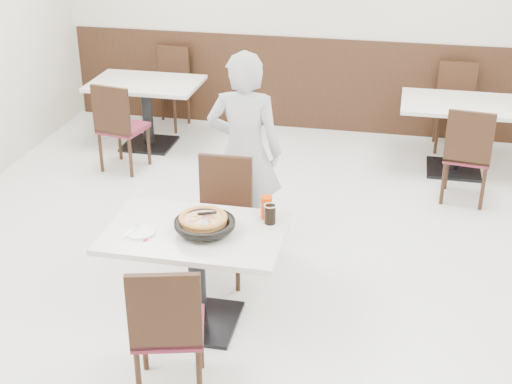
% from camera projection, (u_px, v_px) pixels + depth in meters
% --- Properties ---
extents(floor, '(7.00, 7.00, 0.00)m').
position_uv_depth(floor, '(251.00, 280.00, 5.59)').
color(floor, silver).
rests_on(floor, ground).
extents(wall_back, '(6.00, 0.04, 2.80)m').
position_uv_depth(wall_back, '(316.00, 11.00, 8.07)').
color(wall_back, beige).
rests_on(wall_back, floor).
extents(wainscot_back, '(5.90, 0.03, 1.10)m').
position_uv_depth(wainscot_back, '(314.00, 84.00, 8.42)').
color(wainscot_back, black).
rests_on(wainscot_back, floor).
extents(main_table, '(1.27, 0.91, 0.75)m').
position_uv_depth(main_table, '(197.00, 278.00, 4.93)').
color(main_table, beige).
rests_on(main_table, floor).
extents(chair_near, '(0.51, 0.51, 0.95)m').
position_uv_depth(chair_near, '(169.00, 325.00, 4.28)').
color(chair_near, black).
rests_on(chair_near, floor).
extents(chair_far, '(0.42, 0.42, 0.95)m').
position_uv_depth(chair_far, '(220.00, 222.00, 5.45)').
color(chair_far, black).
rests_on(chair_far, floor).
extents(trivet, '(0.13, 0.13, 0.04)m').
position_uv_depth(trivet, '(203.00, 228.00, 4.76)').
color(trivet, black).
rests_on(trivet, main_table).
extents(pizza_pan, '(0.37, 0.37, 0.01)m').
position_uv_depth(pizza_pan, '(205.00, 227.00, 4.73)').
color(pizza_pan, black).
rests_on(pizza_pan, trivet).
extents(pizza, '(0.35, 0.35, 0.02)m').
position_uv_depth(pizza, '(203.00, 220.00, 4.77)').
color(pizza, gold).
rests_on(pizza, pizza_pan).
extents(pizza_server, '(0.07, 0.09, 0.00)m').
position_uv_depth(pizza_server, '(204.00, 222.00, 4.68)').
color(pizza_server, silver).
rests_on(pizza_server, pizza).
extents(napkin, '(0.15, 0.15, 0.00)m').
position_uv_depth(napkin, '(137.00, 235.00, 4.71)').
color(napkin, white).
rests_on(napkin, main_table).
extents(side_plate, '(0.21, 0.21, 0.01)m').
position_uv_depth(side_plate, '(140.00, 232.00, 4.73)').
color(side_plate, white).
rests_on(side_plate, napkin).
extents(fork, '(0.06, 0.16, 0.00)m').
position_uv_depth(fork, '(132.00, 231.00, 4.73)').
color(fork, silver).
rests_on(fork, side_plate).
extents(cola_glass, '(0.08, 0.08, 0.13)m').
position_uv_depth(cola_glass, '(270.00, 215.00, 4.83)').
color(cola_glass, black).
rests_on(cola_glass, main_table).
extents(red_cup, '(0.09, 0.09, 0.16)m').
position_uv_depth(red_cup, '(266.00, 207.00, 4.90)').
color(red_cup, red).
rests_on(red_cup, main_table).
extents(diner_person, '(0.63, 0.43, 1.68)m').
position_uv_depth(diner_person, '(245.00, 152.00, 5.76)').
color(diner_person, '#B1B2B6').
rests_on(diner_person, floor).
extents(bg_table_left, '(1.27, 0.92, 0.75)m').
position_uv_depth(bg_table_left, '(147.00, 114.00, 7.99)').
color(bg_table_left, beige).
rests_on(bg_table_left, floor).
extents(bg_chair_left_near, '(0.49, 0.49, 0.95)m').
position_uv_depth(bg_chair_left_near, '(123.00, 126.00, 7.37)').
color(bg_chair_left_near, black).
rests_on(bg_chair_left_near, floor).
extents(bg_chair_left_far, '(0.48, 0.48, 0.95)m').
position_uv_depth(bg_chair_left_far, '(167.00, 89.00, 8.51)').
color(bg_chair_left_far, black).
rests_on(bg_chair_left_far, floor).
extents(bg_table_right, '(1.23, 0.85, 0.75)m').
position_uv_depth(bg_table_right, '(457.00, 137.00, 7.35)').
color(bg_table_right, beige).
rests_on(bg_table_right, floor).
extents(bg_chair_right_near, '(0.47, 0.47, 0.95)m').
position_uv_depth(bg_chair_right_near, '(468.00, 153.00, 6.70)').
color(bg_chair_right_near, black).
rests_on(bg_chair_right_near, floor).
extents(bg_chair_right_far, '(0.43, 0.43, 0.95)m').
position_uv_depth(bg_chair_right_far, '(455.00, 109.00, 7.86)').
color(bg_chair_right_far, black).
rests_on(bg_chair_right_far, floor).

